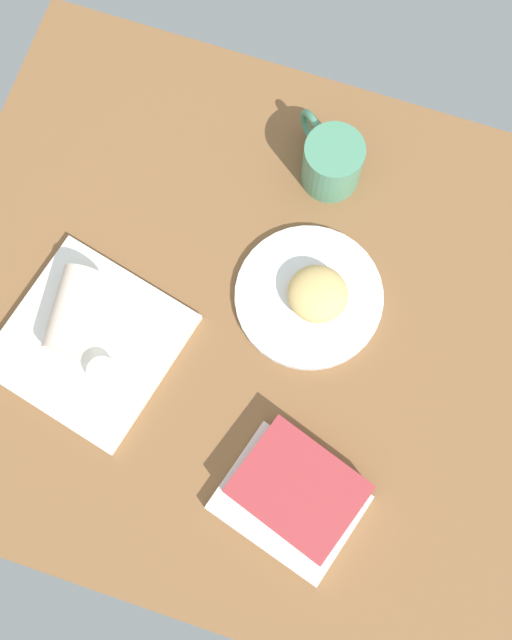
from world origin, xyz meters
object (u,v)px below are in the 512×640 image
object	(u,v)px
breakfast_wrap	(73,311)
coffee_mug	(331,161)
round_plate	(309,297)
scone_pastry	(317,294)
square_plate	(90,343)
sauce_cup	(103,372)
book_stack	(294,496)

from	to	relation	value
breakfast_wrap	coffee_mug	size ratio (longest dim) A/B	1.05
round_plate	coffee_mug	xyz separation A→B (cm)	(-3.23, 21.23, 4.48)
scone_pastry	breakfast_wrap	world-z (taller)	breakfast_wrap
coffee_mug	square_plate	bearing A→B (deg)	-124.59
scone_pastry	coffee_mug	bearing A→B (deg)	101.75
round_plate	sauce_cup	xyz separation A→B (cm)	(-26.09, -21.77, 2.26)
scone_pastry	square_plate	world-z (taller)	scone_pastry
round_plate	square_plate	size ratio (longest dim) A/B	0.93
scone_pastry	coffee_mug	world-z (taller)	coffee_mug
round_plate	scone_pastry	world-z (taller)	scone_pastry
book_stack	coffee_mug	world-z (taller)	coffee_mug
square_plate	sauce_cup	xyz separation A→B (cm)	(4.02, -4.02, 2.16)
scone_pastry	sauce_cup	distance (cm)	34.89
round_plate	book_stack	distance (cm)	31.03
round_plate	breakfast_wrap	world-z (taller)	breakfast_wrap
square_plate	book_stack	size ratio (longest dim) A/B	1.09
round_plate	square_plate	bearing A→B (deg)	-149.48
sauce_cup	book_stack	bearing A→B (deg)	-14.23
square_plate	breakfast_wrap	xyz separation A→B (cm)	(-3.22, 3.21, 3.92)
round_plate	coffee_mug	size ratio (longest dim) A/B	1.89
book_stack	coffee_mug	bearing A→B (deg)	101.28
round_plate	book_stack	size ratio (longest dim) A/B	1.01
scone_pastry	book_stack	xyz separation A→B (cm)	(5.82, -30.11, -1.44)
scone_pastry	breakfast_wrap	xyz separation A→B (cm)	(-34.54, -14.49, 0.80)
scone_pastry	breakfast_wrap	size ratio (longest dim) A/B	0.72
square_plate	coffee_mug	distance (cm)	47.57
scone_pastry	square_plate	bearing A→B (deg)	-150.53
coffee_mug	scone_pastry	bearing A→B (deg)	-78.25
round_plate	sauce_cup	bearing A→B (deg)	-140.16
square_plate	book_stack	distance (cm)	39.19
round_plate	breakfast_wrap	size ratio (longest dim) A/B	1.79
scone_pastry	square_plate	size ratio (longest dim) A/B	0.37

